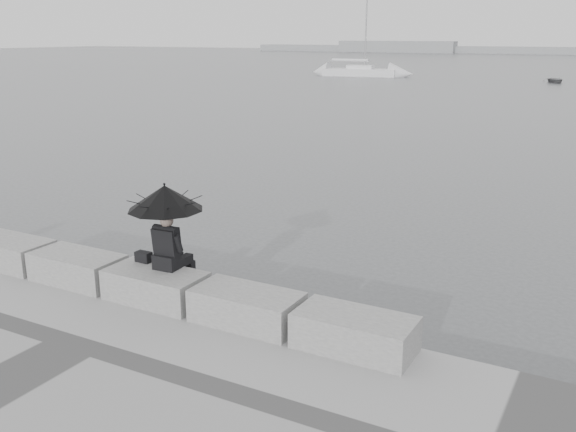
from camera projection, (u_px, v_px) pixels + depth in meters
The scene contains 10 objects.
ground at pixel (176, 319), 10.70m from camera, with size 360.00×360.00×0.00m, color #45484A.
stone_block_far_left at pixel (10, 252), 11.69m from camera, with size 1.60×0.80×0.50m, color slate.
stone_block_left at pixel (78, 268), 10.90m from camera, with size 1.60×0.80×0.50m, color slate.
stone_block_centre at pixel (156, 286), 10.12m from camera, with size 1.60×0.80×0.50m, color slate.
stone_block_right at pixel (247, 307), 9.33m from camera, with size 1.60×0.80×0.50m, color slate.
stone_block_far_right at pixel (355, 333), 8.55m from camera, with size 1.60×0.80×0.50m, color slate.
seated_person at pixel (165, 207), 9.91m from camera, with size 1.19×1.19×1.39m.
bag at pixel (144, 257), 10.45m from camera, with size 0.26×0.15×0.17m, color black.
sailboat_left at pixel (360, 71), 71.72m from camera, with size 8.48×3.45×12.90m.
dinghy at pixel (555, 80), 62.18m from camera, with size 2.80×1.18×0.47m, color slate.
Camera 1 is at (6.36, -7.71, 4.59)m, focal length 40.00 mm.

